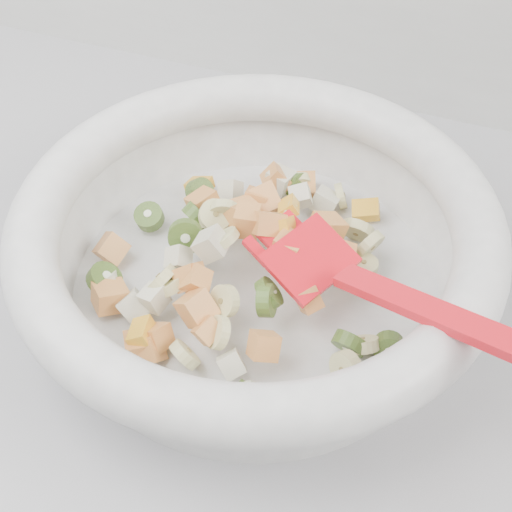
% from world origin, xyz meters
% --- Properties ---
extents(counter, '(2.00, 0.60, 0.90)m').
position_xyz_m(counter, '(0.00, 1.45, 0.45)').
color(counter, gray).
rests_on(counter, ground).
extents(mixing_bowl, '(0.44, 0.37, 0.14)m').
position_xyz_m(mixing_bowl, '(0.06, 1.43, 0.96)').
color(mixing_bowl, white).
rests_on(mixing_bowl, counter).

